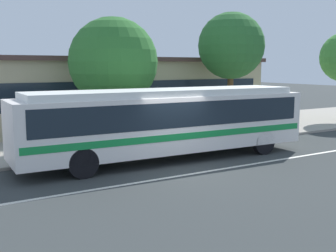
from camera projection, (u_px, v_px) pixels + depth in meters
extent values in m
plane|color=#333838|center=(180.00, 169.00, 14.70)|extent=(120.00, 120.00, 0.00)
cube|color=#9C9489|center=(104.00, 139.00, 20.52)|extent=(60.00, 8.00, 0.12)
cube|color=silver|center=(193.00, 174.00, 14.03)|extent=(56.00, 0.16, 0.01)
cube|color=silver|center=(167.00, 122.00, 16.00)|extent=(11.66, 2.88, 2.06)
cube|color=silver|center=(167.00, 92.00, 15.83)|extent=(10.72, 2.55, 0.24)
cube|color=#19232D|center=(167.00, 112.00, 15.94)|extent=(10.96, 2.88, 0.91)
cube|color=#16853C|center=(167.00, 132.00, 16.05)|extent=(11.43, 2.89, 0.24)
cube|color=#19232D|center=(278.00, 105.00, 18.71)|extent=(0.20, 2.17, 0.99)
cylinder|color=black|center=(231.00, 135.00, 18.98)|extent=(1.01, 0.32, 1.00)
cylinder|color=black|center=(263.00, 142.00, 17.09)|extent=(1.01, 0.32, 1.00)
cylinder|color=black|center=(64.00, 151.00, 15.28)|extent=(1.01, 0.32, 1.00)
cylinder|color=black|center=(83.00, 163.00, 13.40)|extent=(1.01, 0.32, 1.00)
cylinder|color=slate|center=(126.00, 134.00, 18.80)|extent=(0.14, 0.14, 0.83)
cylinder|color=slate|center=(124.00, 135.00, 18.68)|extent=(0.14, 0.14, 0.83)
cylinder|color=#904EA4|center=(125.00, 119.00, 18.64)|extent=(0.43, 0.43, 0.63)
sphere|color=tan|center=(125.00, 109.00, 18.58)|extent=(0.21, 0.21, 0.21)
cylinder|color=#2F3146|center=(32.00, 142.00, 16.67)|extent=(0.14, 0.14, 0.90)
cylinder|color=#2F3146|center=(33.00, 142.00, 16.83)|extent=(0.14, 0.14, 0.90)
cylinder|color=green|center=(32.00, 124.00, 16.64)|extent=(0.45, 0.45, 0.55)
sphere|color=tan|center=(32.00, 115.00, 16.59)|extent=(0.21, 0.21, 0.21)
cylinder|color=gray|center=(241.00, 113.00, 20.38)|extent=(0.08, 0.08, 2.43)
cube|color=yellow|center=(241.00, 92.00, 20.24)|extent=(0.13, 0.44, 0.56)
cylinder|color=brown|center=(114.00, 117.00, 19.38)|extent=(0.38, 0.38, 2.24)
sphere|color=#2D6B2C|center=(113.00, 62.00, 19.01)|extent=(4.07, 4.07, 4.07)
cylinder|color=brown|center=(230.00, 99.00, 23.26)|extent=(0.33, 0.33, 3.31)
sphere|color=#2C672E|center=(231.00, 46.00, 22.85)|extent=(3.65, 3.65, 3.65)
cube|color=tan|center=(111.00, 92.00, 26.65)|extent=(17.36, 8.99, 3.86)
cube|color=#19232D|center=(144.00, 93.00, 22.80)|extent=(15.98, 0.04, 1.39)
cube|color=#4F3733|center=(110.00, 60.00, 26.36)|extent=(17.76, 9.39, 0.24)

